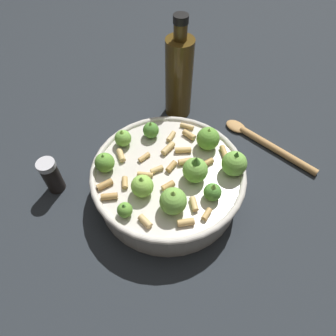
{
  "coord_description": "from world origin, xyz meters",
  "views": [
    {
      "loc": [
        -0.0,
        0.34,
        0.53
      ],
      "look_at": [
        0.0,
        0.0,
        0.08
      ],
      "focal_mm": 32.03,
      "sensor_mm": 36.0,
      "label": 1
    }
  ],
  "objects_px": {
    "cooking_pan": "(169,178)",
    "pepper_shaker": "(51,176)",
    "wooden_spoon": "(264,142)",
    "olive_oil_bottle": "(179,77)"
  },
  "relations": [
    {
      "from": "cooking_pan",
      "to": "pepper_shaker",
      "type": "distance_m",
      "value": 0.24
    },
    {
      "from": "pepper_shaker",
      "to": "olive_oil_bottle",
      "type": "relative_size",
      "value": 0.34
    },
    {
      "from": "cooking_pan",
      "to": "wooden_spoon",
      "type": "xyz_separation_m",
      "value": [
        -0.22,
        -0.13,
        -0.04
      ]
    },
    {
      "from": "olive_oil_bottle",
      "to": "cooking_pan",
      "type": "bearing_deg",
      "value": 84.67
    },
    {
      "from": "wooden_spoon",
      "to": "olive_oil_bottle",
      "type": "bearing_deg",
      "value": -30.49
    },
    {
      "from": "cooking_pan",
      "to": "wooden_spoon",
      "type": "relative_size",
      "value": 1.56
    },
    {
      "from": "cooking_pan",
      "to": "pepper_shaker",
      "type": "relative_size",
      "value": 3.6
    },
    {
      "from": "pepper_shaker",
      "to": "wooden_spoon",
      "type": "height_order",
      "value": "pepper_shaker"
    },
    {
      "from": "wooden_spoon",
      "to": "pepper_shaker",
      "type": "bearing_deg",
      "value": 14.97
    },
    {
      "from": "cooking_pan",
      "to": "olive_oil_bottle",
      "type": "relative_size",
      "value": 1.22
    }
  ]
}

